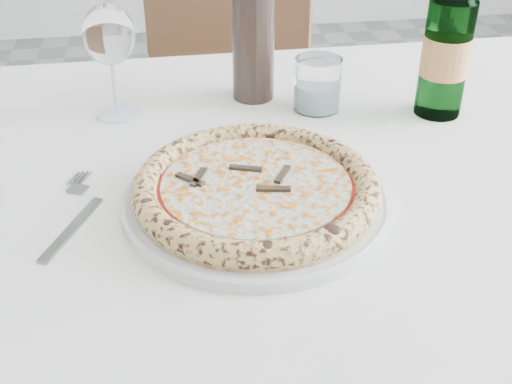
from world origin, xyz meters
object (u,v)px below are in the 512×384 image
tumbler (317,87)px  pizza (256,188)px  chair_far (216,78)px  plate (256,200)px  dining_table (245,220)px  beer_bottle (447,45)px  wine_glass (109,38)px  wine_bottle (253,27)px

tumbler → pizza: bearing=-117.8°
chair_far → pizza: size_ratio=3.19×
plate → dining_table: bearing=90.0°
chair_far → beer_bottle: (0.27, -0.72, 0.33)m
chair_far → beer_bottle: size_ratio=3.46×
chair_far → plate: 0.96m
pizza → chair_far: bearing=87.5°
chair_far → tumbler: (0.10, -0.68, 0.26)m
dining_table → pizza: bearing=-90.0°
chair_far → pizza: (-0.04, -0.93, 0.25)m
wine_glass → chair_far: bearing=72.2°
pizza → wine_glass: bearing=121.0°
plate → wine_bottle: size_ratio=1.19×
tumbler → beer_bottle: (0.18, -0.04, 0.07)m
plate → wine_glass: 0.35m
chair_far → wine_bottle: bearing=-89.6°
wine_bottle → plate: bearing=-98.1°
chair_far → plate: bearing=-92.5°
beer_bottle → wine_glass: bearing=172.0°
plate → chair_far: bearing=87.5°
plate → tumbler: bearing=62.2°
dining_table → chair_far: bearing=87.2°
tumbler → dining_table: bearing=-130.8°
wine_bottle → chair_far: bearing=90.4°
dining_table → chair_far: 0.84m
plate → beer_bottle: bearing=34.1°
wine_glass → plate: bearing=-59.0°
chair_far → wine_glass: (-0.21, -0.65, 0.34)m
plate → pizza: (-0.00, 0.00, 0.02)m
dining_table → pizza: pizza is taller
wine_glass → beer_bottle: 0.49m
pizza → wine_bottle: 0.33m
pizza → tumbler: tumbler is taller
dining_table → beer_bottle: (0.31, 0.11, 0.20)m
chair_far → pizza: chair_far is taller
tumbler → wine_bottle: bearing=147.8°
plate → beer_bottle: beer_bottle is taller
plate → pizza: size_ratio=1.09×
chair_far → wine_glass: size_ratio=5.48×
wine_glass → beer_bottle: (0.48, -0.07, -0.01)m
chair_far → beer_bottle: beer_bottle is taller
chair_far → wine_bottle: wine_bottle is taller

